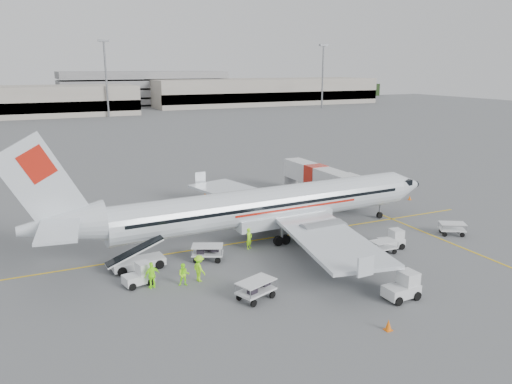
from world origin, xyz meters
TOP-DOWN VIEW (x-y plane):
  - ground at (0.00, 0.00)m, footprint 360.00×360.00m
  - stripe_lead at (0.00, 0.00)m, footprint 44.00×0.20m
  - stripe_cross at (14.00, -8.00)m, footprint 0.20×20.00m
  - terminal_east at (70.00, 145.00)m, footprint 90.00×26.00m
  - parking_garage at (25.00, 160.00)m, footprint 62.00×24.00m
  - treeline at (0.00, 175.00)m, footprint 300.00×3.00m
  - mast_center at (5.00, 118.00)m, footprint 3.20×1.20m
  - mast_east at (80.00, 118.00)m, footprint 3.20×1.20m
  - aircraft at (0.48, 0.21)m, footprint 38.36×30.64m
  - jet_bridge at (11.27, 10.06)m, footprint 3.13×14.80m
  - belt_loader at (-11.62, -2.00)m, footprint 5.31×2.29m
  - tug_fore at (8.50, -6.51)m, footprint 2.19×1.43m
  - tug_mid at (2.89, -14.27)m, footprint 2.40×1.46m
  - tug_aft at (-12.23, -4.91)m, footprint 2.22×1.57m
  - cart_loaded_a at (-6.33, -2.63)m, footprint 2.77×2.29m
  - cart_loaded_b at (-5.72, -10.34)m, footprint 2.88×2.28m
  - cart_empty_a at (7.16, -7.19)m, footprint 2.08×1.24m
  - cart_empty_b at (15.71, -6.14)m, footprint 2.55×2.22m
  - cone_nose at (20.68, 4.94)m, footprint 0.33×0.33m
  - cone_port at (0.20, 16.68)m, footprint 0.34×0.34m
  - cone_stbd at (-0.46, -17.13)m, footprint 0.42×0.42m
  - crew_a at (-2.32, -1.64)m, footprint 0.78×0.72m
  - crew_b at (-9.37, -6.34)m, footprint 0.94×0.83m
  - crew_c at (-8.15, -6.05)m, footprint 1.02×1.38m
  - crew_d at (-11.45, -5.80)m, footprint 1.17×0.68m

SIDE VIEW (x-z plane):
  - ground at x=0.00m, z-range 0.00..0.00m
  - stripe_lead at x=0.00m, z-range 0.00..0.01m
  - stripe_cross at x=14.00m, z-range 0.00..0.01m
  - cone_nose at x=20.68m, z-range 0.00..0.54m
  - cone_port at x=0.20m, z-range 0.00..0.56m
  - cone_stbd at x=-0.46m, z-range 0.00..0.69m
  - cart_empty_a at x=7.16m, z-range 0.00..1.08m
  - cart_empty_b at x=15.71m, z-range 0.00..1.15m
  - cart_loaded_a at x=-6.33m, z-range 0.00..1.25m
  - cart_loaded_b at x=-5.72m, z-range 0.00..1.31m
  - tug_aft at x=-12.23m, z-range 0.00..1.56m
  - tug_fore at x=8.50m, z-range 0.00..1.59m
  - crew_b at x=-9.37m, z-range 0.00..1.62m
  - crew_a at x=-2.32m, z-range 0.00..1.80m
  - tug_mid at x=2.89m, z-range 0.00..1.81m
  - crew_d at x=-11.45m, z-range 0.00..1.88m
  - crew_c at x=-8.15m, z-range 0.00..1.92m
  - belt_loader at x=-11.62m, z-range 0.00..2.81m
  - jet_bridge at x=11.27m, z-range 0.00..3.87m
  - treeline at x=0.00m, z-range 0.00..6.00m
  - terminal_east at x=70.00m, z-range 0.00..10.00m
  - aircraft at x=0.48m, z-range 0.00..10.26m
  - parking_garage at x=25.00m, z-range 0.00..14.00m
  - mast_center at x=5.00m, z-range 0.00..22.00m
  - mast_east at x=80.00m, z-range 0.00..22.00m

